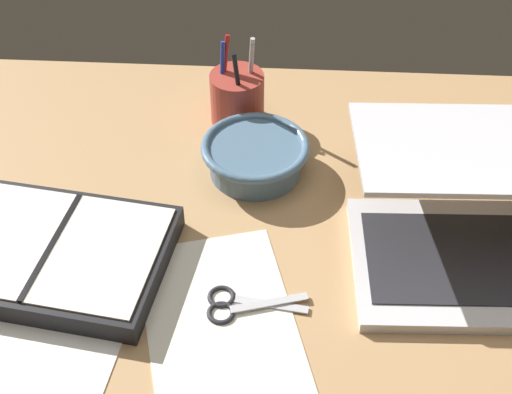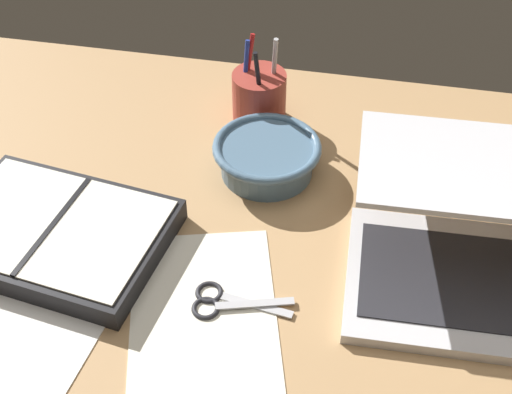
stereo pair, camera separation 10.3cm
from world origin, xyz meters
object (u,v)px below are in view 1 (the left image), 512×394
Objects in this scene: laptop at (460,222)px; scissors at (234,305)px; bowl at (255,156)px; pen_cup at (237,97)px; planner at (54,254)px.

laptop is 34.09cm from scissors.
laptop is at bearing -27.46° from bowl.
scissors is (2.86, -42.17, -4.43)cm from pen_cup.
scissors is (26.21, -6.29, -1.60)cm from planner.
pen_cup reaches higher than laptop.
pen_cup reaches higher than planner.
scissors is at bearing -86.12° from pen_cup.
planner is at bearing -141.32° from bowl.
pen_cup is (-4.04, 13.95, 1.51)cm from bowl.
laptop is at bearing 14.47° from planner.
scissors is (-1.18, -28.22, -2.92)cm from bowl.
laptop is 33.99cm from bowl.
laptop is 1.02× the size of planner.
planner reaches higher than scissors.
scissors is at bearing -92.39° from bowl.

